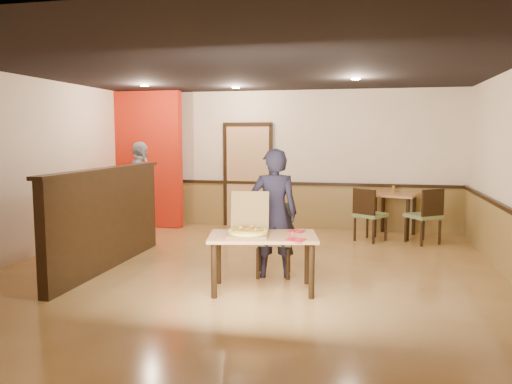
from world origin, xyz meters
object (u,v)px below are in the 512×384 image
pizza_box (248,230)px  diner_chair (274,236)px  main_table (263,244)px  condiment (393,189)px  side_chair_right (426,214)px  side_table (395,203)px  passerby (140,188)px  diner (274,214)px  side_chair_left (368,212)px

pizza_box → diner_chair: bearing=69.5°
main_table → condiment: condiment is taller
main_table → side_chair_right: 3.92m
diner_chair → side_chair_right: 3.32m
main_table → side_table: bearing=53.6°
diner_chair → condiment: diner_chair is taller
side_chair_right → passerby: 5.26m
diner → condiment: 3.69m
passerby → condiment: bearing=-95.4°
side_table → passerby: 4.83m
side_chair_left → diner: (-1.24, -2.58, 0.34)m
side_table → diner: (-1.73, -3.19, 0.24)m
condiment → side_table: bearing=-68.3°
diner → diner_chair: bearing=-92.0°
side_table → diner: bearing=-118.5°
passerby → condiment: 4.81m
passerby → side_chair_right: bearing=-104.0°
side_table → condiment: bearing=111.7°
side_table → diner: diner is taller
side_chair_left → side_chair_right: size_ratio=0.98×
side_table → pizza_box: bearing=-116.7°
main_table → side_table: (1.76, 3.81, 0.04)m
condiment → diner: bearing=-117.4°
diner_chair → passerby: 3.69m
main_table → side_chair_left: size_ratio=1.48×
side_table → pizza_box: pizza_box is taller
passerby → condiment: (4.71, 0.99, -0.01)m
diner_chair → passerby: passerby is taller
side_chair_left → side_chair_right: (0.98, 0.00, 0.01)m
diner_chair → passerby: size_ratio=0.55×
side_chair_right → side_table: (-0.49, 0.61, 0.09)m
passerby → main_table: bearing=-151.5°
main_table → diner_chair: 0.77m
pizza_box → condiment: bearing=56.1°
passerby → diner_chair: bearing=-142.9°
main_table → diner: diner is taller
side_table → main_table: bearing=-114.8°
diner_chair → pizza_box: (-0.18, -0.80, 0.23)m
side_table → side_chair_left: bearing=-128.8°
diner → main_table: bearing=76.2°
passerby → pizza_box: size_ratio=2.86×
diner → pizza_box: 0.69m
side_chair_left → diner: diner is taller
side_chair_left → side_chair_right: 0.98m
diner_chair → side_table: 3.52m
diner_chair → condiment: size_ratio=6.99×
side_chair_right → diner: 3.43m
side_chair_right → pizza_box: pizza_box is taller
side_table → condiment: condiment is taller
side_chair_right → condiment: size_ratio=7.09×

